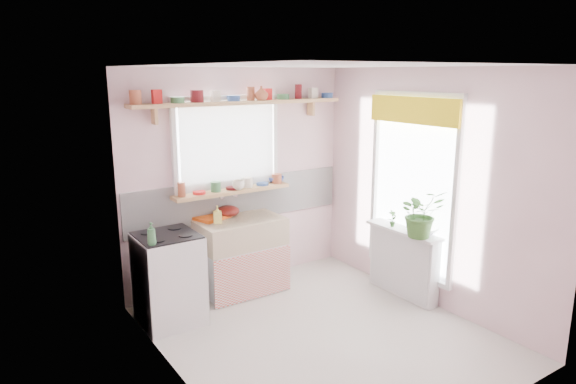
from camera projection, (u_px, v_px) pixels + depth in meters
room at (323, 172)px, 5.66m from camera, size 3.20×3.20×3.20m
sink_unit at (241, 255)px, 5.79m from camera, size 0.95×0.65×1.11m
cooker at (169, 278)px, 5.07m from camera, size 0.58×0.58×0.93m
radiator_ledge at (403, 261)px, 5.70m from camera, size 0.22×0.95×0.78m
windowsill at (232, 191)px, 5.78m from camera, size 1.40×0.22×0.04m
pine_shelf at (242, 103)px, 5.63m from camera, size 2.52×0.24×0.04m
shelf_crockery at (239, 96)px, 5.59m from camera, size 2.47×0.11×0.12m
sill_crockery at (231, 185)px, 5.75m from camera, size 1.35×0.11×0.12m
dish_tray at (212, 217)px, 5.72m from camera, size 0.42×0.36×0.04m
colander at (228, 211)px, 5.81m from camera, size 0.32×0.32×0.12m
jade_plant at (421, 213)px, 5.28m from camera, size 0.56×0.52×0.51m
fruit_bowl at (423, 230)px, 5.44m from camera, size 0.43×0.43×0.08m
herb_pot at (392, 218)px, 5.67m from camera, size 0.10×0.07×0.19m
soap_bottle_sink at (217, 214)px, 5.54m from camera, size 0.11×0.11×0.19m
sill_cup at (238, 185)px, 5.74m from camera, size 0.17×0.17×0.11m
sill_bowl at (275, 179)px, 6.15m from camera, size 0.23×0.23×0.07m
shelf_vase at (261, 93)px, 5.67m from camera, size 0.19×0.19×0.16m
cooker_bottle at (151, 234)px, 4.64m from camera, size 0.09×0.09×0.21m
fruit at (424, 224)px, 5.43m from camera, size 0.20×0.14×0.10m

